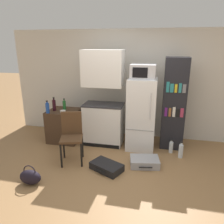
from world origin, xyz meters
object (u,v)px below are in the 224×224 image
object	(u,v)px
side_table	(65,125)
refrigerator	(141,114)
chair	(72,133)
bottle_green_tall	(64,105)
suitcase_large_flat	(107,167)
bookshelf	(174,105)
suitcase_small_flat	(144,162)
microwave	(143,71)
water_bottle_front	(171,147)
bowl	(63,111)
kitchen_hutch	(103,102)
bottle_blue_soda	(47,108)
water_bottle_middle	(181,151)
handbag	(30,177)
bottle_wine_dark	(54,105)

from	to	relation	value
side_table	refrigerator	distance (m)	1.80
chair	refrigerator	bearing A→B (deg)	17.48
bottle_green_tall	suitcase_large_flat	world-z (taller)	bottle_green_tall
bookshelf	suitcase_small_flat	distance (m)	1.36
side_table	microwave	world-z (taller)	microwave
refrigerator	water_bottle_front	world-z (taller)	refrigerator
bowl	kitchen_hutch	bearing A→B (deg)	11.19
bottle_blue_soda	suitcase_small_flat	xyz separation A→B (m)	(2.16, -0.48, -0.77)
bottle_green_tall	water_bottle_middle	xyz separation A→B (m)	(2.58, -0.32, -0.70)
refrigerator	bookshelf	bearing A→B (deg)	12.40
bottle_blue_soda	bottle_green_tall	world-z (taller)	bottle_blue_soda
suitcase_small_flat	handbag	world-z (taller)	handbag
microwave	water_bottle_middle	distance (m)	1.74
bookshelf	bottle_blue_soda	world-z (taller)	bookshelf
bottle_wine_dark	chair	xyz separation A→B (m)	(0.72, -0.77, -0.29)
bottle_green_tall	suitcase_large_flat	xyz separation A→B (m)	(1.25, -1.08, -0.78)
bowl	chair	xyz separation A→B (m)	(0.49, -0.71, -0.18)
handbag	bowl	bearing A→B (deg)	94.26
kitchen_hutch	bottle_blue_soda	world-z (taller)	kitchen_hutch
kitchen_hutch	bookshelf	xyz separation A→B (m)	(1.49, 0.10, 0.00)
microwave	bottle_wine_dark	xyz separation A→B (m)	(-1.95, -0.07, -0.79)
bottle_blue_soda	bottle_wine_dark	xyz separation A→B (m)	(0.06, 0.20, 0.01)
microwave	water_bottle_front	bearing A→B (deg)	-10.63
kitchen_hutch	suitcase_large_flat	bearing A→B (deg)	-73.09
bottle_blue_soda	chair	bearing A→B (deg)	-36.05
suitcase_large_flat	water_bottle_front	distance (m)	1.48
kitchen_hutch	chair	bearing A→B (deg)	-113.88
kitchen_hutch	chair	xyz separation A→B (m)	(-0.39, -0.88, -0.39)
bottle_green_tall	water_bottle_middle	distance (m)	2.69
bottle_wine_dark	bowl	bearing A→B (deg)	-14.95
kitchen_hutch	water_bottle_front	bearing A→B (deg)	-6.38
bottle_wine_dark	handbag	distance (m)	1.84
suitcase_large_flat	suitcase_small_flat	world-z (taller)	suitcase_small_flat
microwave	bottle_blue_soda	world-z (taller)	microwave
bowl	chair	distance (m)	0.88
kitchen_hutch	refrigerator	size ratio (longest dim) A/B	1.37
kitchen_hutch	bookshelf	size ratio (longest dim) A/B	1.07
side_table	bookshelf	size ratio (longest dim) A/B	0.38
refrigerator	bottle_wine_dark	distance (m)	1.96
side_table	bowl	bearing A→B (deg)	-71.30
kitchen_hutch	water_bottle_front	size ratio (longest dim) A/B	6.99
microwave	water_bottle_middle	xyz separation A→B (m)	(0.83, -0.30, -1.50)
bottle_blue_soda	handbag	size ratio (longest dim) A/B	0.77
water_bottle_middle	refrigerator	bearing A→B (deg)	160.28
microwave	bowl	world-z (taller)	microwave
kitchen_hutch	bookshelf	bearing A→B (deg)	3.86
microwave	suitcase_large_flat	xyz separation A→B (m)	(-0.50, -1.06, -1.58)
bottle_blue_soda	suitcase_large_flat	xyz separation A→B (m)	(1.51, -0.79, -0.78)
bowl	water_bottle_front	bearing A→B (deg)	0.22
suitcase_large_flat	side_table	bearing A→B (deg)	166.47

